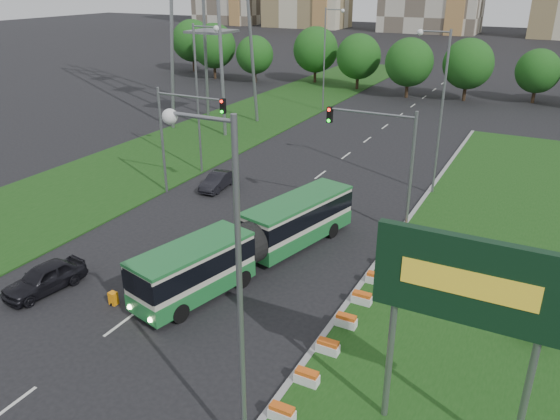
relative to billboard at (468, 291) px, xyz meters
The scene contains 17 objects.
ground 14.97m from the billboard, 153.89° to the left, with size 360.00×360.00×0.00m, color black.
grass_median 15.29m from the billboard, 86.93° to the left, with size 14.00×60.00×0.15m, color #184313.
median_kerb 16.48m from the billboard, 113.88° to the left, with size 0.30×60.00×0.18m, color #949494.
left_verge 43.75m from the billboard, 134.29° to the left, with size 12.00×110.00×0.10m, color #184313.
lane_markings 30.77m from the billboard, 120.39° to the left, with size 0.20×100.00×0.01m, color silver, non-canonical shape.
flower_planters 10.48m from the billboard, 129.20° to the left, with size 1.10×18.10×0.60m, color silver, non-canonical shape.
billboard is the anchor object (origin of this frame).
traffic_mast_median 17.68m from the billboard, 115.03° to the left, with size 5.76×0.32×8.00m.
traffic_mast_left 27.16m from the billboard, 146.45° to the left, with size 5.76×0.32×8.00m.
street_lamps 22.11m from the billboard, 133.62° to the left, with size 36.00×60.00×12.00m, color gray, non-canonical shape.
tree_line 61.07m from the billboard, 92.11° to the left, with size 120.00×8.00×9.00m, color #144B14, non-canonical shape.
articulated_bus 15.55m from the billboard, 147.46° to the left, with size 2.44×15.65×2.58m.
car_left_near 21.55m from the billboard, behind, with size 1.76×4.37×1.49m, color black.
car_left_far 27.86m from the billboard, 140.54° to the left, with size 1.35×3.86×1.27m, color black.
car_median 11.16m from the billboard, 75.53° to the left, with size 1.78×4.37×1.27m, color gray.
pedestrian 17.50m from the billboard, behind, with size 0.58×0.38×1.59m, color gray.
shopping_trolley 17.76m from the billboard, behind, with size 0.40×0.42×0.68m.
Camera 1 is at (13.77, -21.86, 15.27)m, focal length 35.00 mm.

